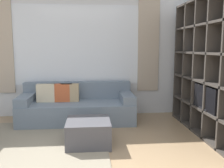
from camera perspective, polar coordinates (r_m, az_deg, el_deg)
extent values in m
cube|color=silver|center=(5.20, -7.97, 7.67)|extent=(5.94, 0.07, 2.70)
cube|color=white|center=(5.16, -8.02, 8.77)|extent=(2.61, 0.01, 1.60)
cube|color=#B2A38E|center=(5.42, -23.94, 8.12)|extent=(0.44, 0.03, 1.90)
cube|color=#B2A38E|center=(5.29, 8.33, 8.75)|extent=(0.44, 0.03, 1.90)
cube|color=gray|center=(4.03, -19.27, -12.37)|extent=(2.43, 1.98, 0.01)
cube|color=#515660|center=(4.32, 24.20, 3.55)|extent=(0.02, 2.19, 2.19)
cube|color=#3D3833|center=(4.03, 23.17, 3.32)|extent=(0.43, 0.04, 2.19)
cube|color=#3D3833|center=(4.42, 20.49, 3.84)|extent=(0.43, 0.04, 2.19)
cube|color=#3D3833|center=(4.82, 18.24, 4.27)|extent=(0.43, 0.04, 2.19)
cube|color=#3D3833|center=(5.22, 16.33, 4.62)|extent=(0.43, 0.04, 2.19)
cube|color=#3D3833|center=(4.43, 21.02, -10.42)|extent=(0.43, 2.19, 0.04)
cube|color=#3D3833|center=(4.32, 21.30, -5.12)|extent=(0.43, 2.19, 0.04)
cube|color=#3D3833|center=(4.25, 21.61, 0.65)|extent=(0.43, 2.19, 0.04)
cube|color=#3D3833|center=(4.21, 21.93, 6.56)|extent=(0.43, 2.19, 0.04)
cube|color=#3D3833|center=(4.23, 22.25, 12.50)|extent=(0.43, 2.19, 0.04)
cube|color=black|center=(4.03, 20.45, -3.03)|extent=(0.04, 0.70, 0.37)
cube|color=black|center=(4.08, 20.59, -5.38)|extent=(0.10, 0.24, 0.03)
cylinder|color=#2856A8|center=(4.60, 19.22, 7.60)|extent=(0.10, 0.10, 0.09)
cylinder|color=gold|center=(4.70, 18.66, -2.64)|extent=(0.08, 0.08, 0.18)
cube|color=slate|center=(4.82, -7.90, -6.32)|extent=(2.12, 0.89, 0.38)
cube|color=slate|center=(5.09, -7.80, -1.39)|extent=(2.12, 0.18, 0.34)
cube|color=slate|center=(4.89, -19.05, -3.28)|extent=(0.24, 0.83, 0.15)
cube|color=slate|center=(4.80, 3.34, -3.05)|extent=(0.24, 0.83, 0.15)
cube|color=beige|center=(4.88, -14.86, -2.00)|extent=(0.35, 0.14, 0.34)
cube|color=tan|center=(4.82, -9.58, -1.95)|extent=(0.34, 0.13, 0.34)
cube|color=#C65B33|center=(4.83, -11.10, -1.97)|extent=(0.34, 0.12, 0.34)
cube|color=#47474C|center=(3.72, -5.41, -10.89)|extent=(0.63, 0.66, 0.36)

